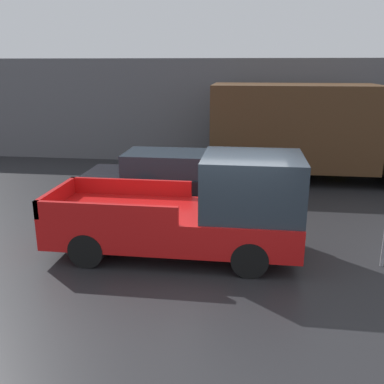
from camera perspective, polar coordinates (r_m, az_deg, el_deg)
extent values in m
plane|color=#232326|center=(8.96, 4.21, -9.59)|extent=(60.00, 60.00, 0.00)
cube|color=#56565B|center=(17.75, 6.33, 10.53)|extent=(28.00, 0.15, 4.20)
cube|color=red|center=(9.19, -2.46, -4.33)|extent=(5.26, 1.95, 0.68)
cube|color=#28333D|center=(8.76, 8.03, 0.96)|extent=(2.00, 1.83, 1.20)
cube|color=red|center=(10.13, -8.20, 0.67)|extent=(2.89, 0.10, 0.37)
cube|color=red|center=(8.45, -11.54, -2.75)|extent=(2.89, 0.10, 0.37)
cube|color=red|center=(9.78, -17.56, -0.53)|extent=(0.10, 1.95, 0.37)
cylinder|color=black|center=(9.97, 7.73, -4.62)|extent=(0.73, 0.26, 0.73)
cylinder|color=black|center=(8.39, 7.69, -8.84)|extent=(0.73, 0.26, 0.73)
cylinder|color=black|center=(10.45, -10.47, -3.73)|extent=(0.73, 0.26, 0.73)
cylinder|color=black|center=(8.96, -13.82, -7.47)|extent=(0.73, 0.26, 0.73)
cube|color=black|center=(12.53, -3.46, 1.10)|extent=(4.74, 1.82, 0.65)
cube|color=#28333D|center=(12.35, -2.86, 3.91)|extent=(2.61, 1.60, 0.62)
cylinder|color=black|center=(13.19, 3.51, 0.64)|extent=(0.65, 0.22, 0.65)
cylinder|color=black|center=(11.65, 2.92, -1.52)|extent=(0.65, 0.22, 0.65)
cylinder|color=black|center=(13.71, -8.83, 1.09)|extent=(0.65, 0.22, 0.65)
cylinder|color=black|center=(12.23, -10.93, -0.93)|extent=(0.65, 0.22, 0.65)
cube|color=#472D19|center=(15.45, 13.27, 8.54)|extent=(5.57, 2.56, 2.84)
cylinder|color=black|center=(17.45, 23.96, 3.79)|extent=(1.00, 0.30, 1.00)
cylinder|color=black|center=(16.74, 8.73, 4.54)|extent=(1.00, 0.30, 1.00)
cylinder|color=black|center=(14.51, 8.85, 2.68)|extent=(1.00, 0.30, 1.00)
cube|color=gold|center=(18.02, 19.18, 4.90)|extent=(0.45, 0.40, 1.15)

